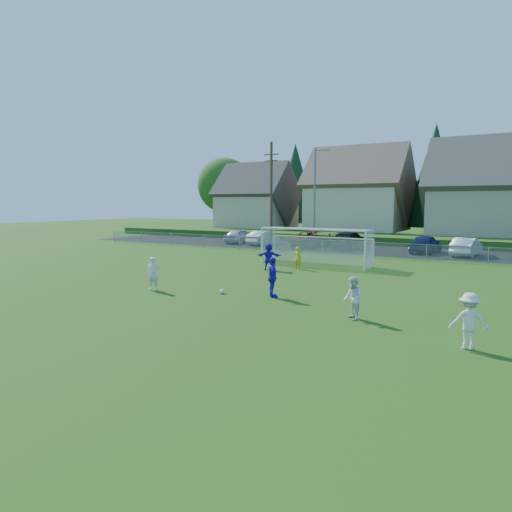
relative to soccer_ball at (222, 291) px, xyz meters
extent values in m
plane|color=#193D0C|center=(-0.18, -4.63, -0.11)|extent=(160.00, 160.00, 0.00)
plane|color=black|center=(-0.18, 22.87, -0.10)|extent=(60.00, 60.00, 0.00)
cube|color=#1E420F|center=(-0.18, 30.37, 0.29)|extent=(70.00, 6.00, 0.80)
sphere|color=white|center=(0.00, 0.00, 0.00)|extent=(0.22, 0.22, 0.22)
imported|color=silver|center=(-3.34, -0.96, 0.68)|extent=(0.69, 0.61, 1.58)
imported|color=silver|center=(6.69, -1.47, 0.67)|extent=(0.93, 0.96, 1.55)
imported|color=silver|center=(10.62, -2.97, 0.71)|extent=(1.18, 0.86, 1.63)
imported|color=#2913B6|center=(2.37, 0.49, 0.78)|extent=(1.00, 1.08, 1.79)
imported|color=#2913B6|center=(-1.78, 7.64, 0.72)|extent=(1.62, 0.85, 1.67)
imported|color=gold|center=(-0.36, 8.87, 0.60)|extent=(0.59, 0.47, 1.42)
imported|color=#B2B3BA|center=(-13.62, 22.89, 0.62)|extent=(1.75, 4.28, 1.45)
imported|color=white|center=(-10.68, 22.56, 0.57)|extent=(1.68, 4.21, 1.36)
imported|color=#65110B|center=(-5.38, 22.75, 0.65)|extent=(2.72, 5.54, 1.51)
imported|color=black|center=(-1.82, 22.83, 0.67)|extent=(2.29, 5.39, 1.55)
imported|color=#141A48|center=(4.81, 22.60, 0.65)|extent=(2.21, 4.62, 1.52)
imported|color=white|center=(7.97, 22.03, 0.61)|extent=(2.02, 4.54, 1.45)
cylinder|color=white|center=(-3.83, 10.37, 1.11)|extent=(0.12, 0.12, 2.44)
cylinder|color=white|center=(3.47, 10.37, 1.11)|extent=(0.12, 0.12, 2.44)
cylinder|color=white|center=(-0.18, 10.37, 2.33)|extent=(7.30, 0.12, 0.12)
cylinder|color=white|center=(-3.83, 12.17, 0.79)|extent=(0.08, 0.08, 1.80)
cylinder|color=white|center=(3.47, 12.17, 0.79)|extent=(0.08, 0.08, 1.80)
cylinder|color=white|center=(-0.18, 12.17, 1.69)|extent=(7.30, 0.08, 0.08)
cube|color=silver|center=(-0.18, 12.17, 0.79)|extent=(7.30, 0.02, 1.80)
cube|color=silver|center=(-3.83, 11.27, 1.11)|extent=(0.02, 1.80, 2.44)
cube|color=silver|center=(3.47, 11.27, 1.11)|extent=(0.02, 1.80, 2.44)
cube|color=silver|center=(-0.18, 11.27, 2.33)|extent=(7.30, 1.80, 0.02)
cube|color=gray|center=(-0.18, 17.37, 1.06)|extent=(52.00, 0.03, 0.03)
cube|color=gray|center=(-0.18, 17.37, 0.49)|extent=(52.00, 0.02, 1.14)
cylinder|color=gray|center=(-26.18, 17.37, 0.49)|extent=(0.06, 0.06, 1.20)
cylinder|color=gray|center=(-0.18, 17.37, 0.49)|extent=(0.06, 0.06, 1.20)
cylinder|color=slate|center=(-4.68, 21.37, 4.39)|extent=(0.18, 0.18, 9.00)
cylinder|color=slate|center=(-4.18, 21.37, 8.69)|extent=(1.20, 0.12, 0.12)
cube|color=slate|center=(-3.58, 21.37, 8.64)|extent=(0.36, 0.18, 0.12)
cylinder|color=#473321|center=(-9.68, 22.37, 4.89)|extent=(0.26, 0.26, 10.00)
cube|color=#473321|center=(-9.68, 22.37, 8.69)|extent=(1.60, 0.10, 0.10)
cube|color=#473321|center=(-9.68, 22.37, 8.09)|extent=(1.30, 0.10, 0.10)
cube|color=tan|center=(-20.18, 37.37, 2.94)|extent=(9.00, 8.00, 4.50)
pyramid|color=#423D38|center=(-20.18, 37.37, 9.60)|extent=(9.90, 8.80, 4.41)
cube|color=#C6B58E|center=(-6.18, 38.37, 3.44)|extent=(11.00, 9.00, 5.50)
pyramid|color=brown|center=(-6.18, 38.37, 11.15)|extent=(12.10, 9.90, 4.96)
cube|color=tan|center=(8.82, 37.37, 3.19)|extent=(12.00, 10.00, 5.00)
pyramid|color=#4C473F|center=(8.82, 37.37, 11.21)|extent=(13.20, 11.00, 5.52)
cylinder|color=#382616|center=(-28.18, 41.37, 1.87)|extent=(0.36, 0.36, 3.96)
sphere|color=#2B5B19|center=(-28.18, 41.37, 6.71)|extent=(8.36, 8.36, 8.36)
cylinder|color=#382616|center=(-18.18, 45.37, 0.49)|extent=(0.30, 0.30, 1.20)
cone|color=#143819|center=(-18.18, 45.37, 6.94)|extent=(6.76, 6.76, 11.70)
cylinder|color=#382616|center=(-8.18, 46.37, 0.49)|extent=(0.30, 0.30, 1.20)
cone|color=#143819|center=(-8.18, 46.37, 6.49)|extent=(6.24, 6.24, 10.80)
cylinder|color=#382616|center=(1.82, 43.37, 0.49)|extent=(0.30, 0.30, 1.20)
cone|color=#143819|center=(1.82, 43.37, 7.39)|extent=(7.28, 7.28, 12.60)
camera|label=1|loc=(11.84, -16.97, 4.06)|focal=32.00mm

